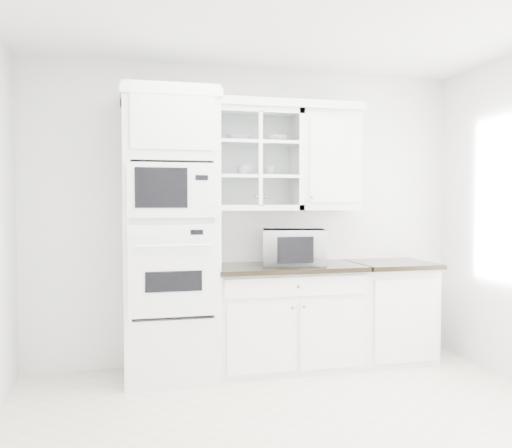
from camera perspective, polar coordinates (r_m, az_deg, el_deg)
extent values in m
cube|color=beige|center=(3.63, 5.86, -21.56)|extent=(4.00, 3.50, 0.01)
cube|color=white|center=(5.00, -0.75, 0.90)|extent=(4.00, 0.02, 2.70)
cube|color=white|center=(3.53, 6.06, 22.41)|extent=(4.00, 3.50, 0.02)
cube|color=white|center=(4.58, -9.06, -1.14)|extent=(0.76, 0.65, 2.40)
cube|color=white|center=(4.27, -8.67, -4.90)|extent=(0.70, 0.03, 0.72)
cube|color=black|center=(4.26, -8.64, -6.00)|extent=(0.44, 0.01, 0.16)
cube|color=white|center=(4.23, -8.72, 3.52)|extent=(0.70, 0.03, 0.43)
cube|color=black|center=(4.21, -9.93, 3.79)|extent=(0.40, 0.01, 0.31)
cube|color=white|center=(4.90, 3.27, -9.87)|extent=(1.30, 0.60, 0.88)
cube|color=black|center=(4.79, 3.40, -4.57)|extent=(1.32, 0.67, 0.04)
cube|color=white|center=(5.27, 13.86, -9.06)|extent=(0.70, 0.60, 0.88)
cube|color=black|center=(5.17, 14.09, -4.12)|extent=(0.72, 0.67, 0.04)
cube|color=white|center=(4.86, 0.00, 6.76)|extent=(0.80, 0.33, 0.90)
cube|color=white|center=(4.86, 0.00, 4.99)|extent=(0.74, 0.29, 0.02)
cube|color=white|center=(4.88, 0.00, 8.52)|extent=(0.74, 0.29, 0.02)
cube|color=white|center=(5.07, 7.49, 6.56)|extent=(0.55, 0.33, 0.90)
cube|color=white|center=(4.88, -1.16, 12.49)|extent=(2.14, 0.38, 0.07)
imported|color=white|center=(4.79, 3.99, -2.43)|extent=(0.64, 0.57, 0.31)
imported|color=white|center=(4.84, -1.84, 9.01)|extent=(0.23, 0.23, 0.05)
imported|color=white|center=(4.92, 2.18, 8.93)|extent=(0.21, 0.21, 0.06)
imported|color=white|center=(4.85, -1.24, 5.66)|extent=(0.13, 0.13, 0.09)
imported|color=white|center=(4.91, 1.52, 5.60)|extent=(0.10, 0.10, 0.09)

